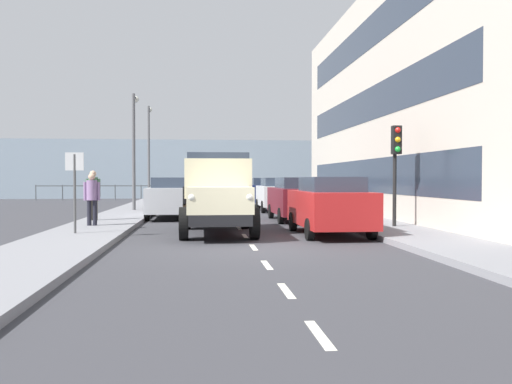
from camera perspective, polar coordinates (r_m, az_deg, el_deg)
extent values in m
plane|color=#38383D|center=(22.45, -2.56, -2.86)|extent=(80.00, 80.00, 0.00)
cube|color=gray|center=(23.16, 8.95, -2.55)|extent=(2.32, 42.53, 0.15)
cube|color=gray|center=(22.66, -14.34, -2.67)|extent=(2.32, 42.53, 0.15)
cube|color=silver|center=(5.99, 6.71, -14.72)|extent=(0.12, 1.10, 0.01)
cube|color=silver|center=(8.16, 3.21, -10.36)|extent=(0.12, 1.10, 0.01)
cube|color=silver|center=(10.49, 1.15, -7.72)|extent=(0.12, 1.10, 0.01)
cube|color=silver|center=(13.13, -0.26, -5.87)|extent=(0.12, 1.10, 0.01)
cube|color=silver|center=(15.73, -1.18, -4.67)|extent=(0.12, 1.10, 0.01)
cube|color=silver|center=(18.10, -1.79, -3.87)|extent=(0.12, 1.10, 0.01)
cube|color=silver|center=(20.50, -2.26, -3.25)|extent=(0.12, 1.10, 0.01)
cube|color=silver|center=(23.37, -2.69, -2.68)|extent=(0.12, 1.10, 0.01)
cube|color=silver|center=(25.67, -2.97, -2.31)|extent=(0.12, 1.10, 0.01)
cube|color=silver|center=(28.22, -3.22, -1.98)|extent=(0.12, 1.10, 0.01)
cube|color=silver|center=(31.02, -3.45, -1.67)|extent=(0.12, 1.10, 0.01)
cube|color=silver|center=(33.55, -3.62, -1.44)|extent=(0.12, 1.10, 0.01)
cube|color=silver|center=(36.17, -3.78, -1.23)|extent=(0.12, 1.10, 0.01)
cube|color=silver|center=(38.64, -3.91, -1.07)|extent=(0.12, 1.10, 0.01)
cube|color=silver|center=(40.94, -4.01, -0.93)|extent=(0.12, 1.10, 0.01)
cube|color=beige|center=(25.12, 18.80, 8.75)|extent=(6.59, 22.89, 9.82)
cube|color=#2D3847|center=(23.74, 11.56, 1.70)|extent=(0.08, 19.46, 1.40)
cube|color=#2D3847|center=(23.95, 11.59, 8.89)|extent=(0.08, 19.46, 1.40)
cube|color=#2D3847|center=(24.52, 11.63, 15.86)|extent=(0.08, 19.46, 1.40)
cube|color=#8C9EAD|center=(46.64, -4.23, 2.42)|extent=(80.00, 0.80, 5.00)
cylinder|color=#4C5156|center=(45.65, 13.75, 0.02)|extent=(0.08, 0.08, 1.20)
cylinder|color=#4C5156|center=(45.02, 11.35, 0.02)|extent=(0.08, 0.08, 1.20)
cylinder|color=#4C5156|center=(44.47, 8.89, 0.01)|extent=(0.08, 0.08, 1.20)
cylinder|color=#4C5156|center=(44.01, 6.37, 0.01)|extent=(0.08, 0.08, 1.20)
cylinder|color=#4C5156|center=(43.64, 3.80, 0.00)|extent=(0.08, 0.08, 1.20)
cylinder|color=#4C5156|center=(43.35, 1.19, -0.01)|extent=(0.08, 0.08, 1.20)
cylinder|color=#4C5156|center=(43.15, -1.44, -0.01)|extent=(0.08, 0.08, 1.20)
cylinder|color=#4C5156|center=(43.05, -4.10, -0.02)|extent=(0.08, 0.08, 1.20)
cylinder|color=#4C5156|center=(43.04, -6.76, -0.03)|extent=(0.08, 0.08, 1.20)
cylinder|color=#4C5156|center=(43.12, -9.42, -0.03)|extent=(0.08, 0.08, 1.20)
cylinder|color=#4C5156|center=(43.29, -12.06, -0.04)|extent=(0.08, 0.08, 1.20)
cylinder|color=#4C5156|center=(43.56, -14.68, -0.05)|extent=(0.08, 0.08, 1.20)
cylinder|color=#4C5156|center=(43.91, -17.26, -0.05)|extent=(0.08, 0.08, 1.20)
cylinder|color=#4C5156|center=(44.35, -19.79, -0.06)|extent=(0.08, 0.08, 1.20)
cylinder|color=#4C5156|center=(44.88, -22.27, -0.06)|extent=(0.08, 0.08, 1.20)
cube|color=#4C5156|center=(43.04, -4.10, 0.67)|extent=(28.00, 0.08, 0.08)
cube|color=black|center=(16.45, -4.09, -2.32)|extent=(1.64, 5.60, 0.30)
cube|color=beige|center=(14.58, -3.88, -0.83)|extent=(1.72, 1.90, 0.70)
cube|color=silver|center=(13.68, -3.76, -1.10)|extent=(1.16, 0.08, 0.56)
sphere|color=white|center=(13.72, -0.69, -0.55)|extent=(0.20, 0.20, 0.20)
sphere|color=white|center=(13.67, -6.84, -0.56)|extent=(0.20, 0.20, 0.20)
cube|color=beige|center=(16.08, -4.06, 1.43)|extent=(1.93, 1.34, 1.15)
cube|color=#2D3847|center=(16.08, -4.07, 3.12)|extent=(1.78, 1.23, 0.56)
cube|color=#2D2319|center=(17.78, -4.22, -1.30)|extent=(2.10, 2.80, 0.16)
cube|color=black|center=(17.82, -0.98, -0.26)|extent=(0.08, 2.80, 0.56)
cube|color=black|center=(17.76, -7.47, -0.28)|extent=(0.08, 2.80, 0.56)
cylinder|color=black|center=(14.85, -0.17, -3.30)|extent=(0.24, 0.90, 0.90)
cylinder|color=black|center=(14.78, -7.65, -3.33)|extent=(0.24, 0.90, 0.90)
cylinder|color=black|center=(18.04, -1.16, -2.46)|extent=(0.24, 0.90, 0.90)
cylinder|color=black|center=(17.99, -7.31, -2.49)|extent=(0.24, 0.90, 0.90)
cube|color=#B21E1E|center=(16.10, 7.76, -1.69)|extent=(1.81, 4.31, 1.00)
cube|color=#2D3847|center=(15.89, 7.93, 0.82)|extent=(1.49, 2.37, 0.42)
cylinder|color=black|center=(17.27, 3.93, -3.14)|extent=(0.18, 0.60, 0.60)
cylinder|color=black|center=(17.64, 9.46, -3.06)|extent=(0.18, 0.60, 0.60)
cylinder|color=black|center=(14.65, 5.69, -3.96)|extent=(0.18, 0.60, 0.60)
cylinder|color=black|center=(15.09, 12.13, -3.82)|extent=(0.18, 0.60, 0.60)
cube|color=maroon|center=(21.39, 4.37, -0.92)|extent=(1.81, 4.58, 1.00)
cube|color=#2D3847|center=(21.18, 4.47, 0.98)|extent=(1.49, 2.52, 0.42)
cylinder|color=black|center=(22.69, 1.59, -2.05)|extent=(0.18, 0.60, 0.60)
cylinder|color=black|center=(22.97, 5.86, -2.01)|extent=(0.18, 0.60, 0.60)
cylinder|color=black|center=(19.88, 2.64, -2.54)|extent=(0.18, 0.60, 0.60)
cylinder|color=black|center=(20.20, 7.49, -2.49)|extent=(0.18, 0.60, 0.60)
cube|color=white|center=(27.47, 2.11, -0.41)|extent=(1.65, 3.97, 1.00)
cube|color=#2D3847|center=(27.26, 2.17, 1.07)|extent=(1.36, 2.18, 0.42)
cylinder|color=black|center=(28.62, 0.21, -1.33)|extent=(0.18, 0.60, 0.60)
cylinder|color=black|center=(28.82, 3.32, -1.32)|extent=(0.18, 0.60, 0.60)
cylinder|color=black|center=(26.17, 0.78, -1.59)|extent=(0.18, 0.60, 0.60)
cylinder|color=black|center=(26.40, 4.17, -1.57)|extent=(0.18, 0.60, 0.60)
cube|color=navy|center=(32.97, 0.79, -0.10)|extent=(1.78, 3.97, 1.00)
cube|color=#2D3847|center=(32.76, 0.83, 1.13)|extent=(1.46, 2.19, 0.42)
cylinder|color=black|center=(34.13, -0.85, -0.89)|extent=(0.18, 0.60, 0.60)
cylinder|color=black|center=(34.31, 1.95, -0.88)|extent=(0.18, 0.60, 0.60)
cylinder|color=black|center=(31.68, -0.47, -1.07)|extent=(0.18, 0.60, 0.60)
cylinder|color=black|center=(31.88, 2.55, -1.06)|extent=(0.18, 0.60, 0.60)
cube|color=#B7BABF|center=(22.90, -8.93, -0.78)|extent=(1.87, 4.37, 1.00)
cube|color=#2D3847|center=(23.09, -8.91, 1.00)|extent=(1.53, 2.40, 0.42)
cylinder|color=black|center=(21.54, -6.76, -2.24)|extent=(0.18, 0.60, 0.60)
cylinder|color=black|center=(21.65, -11.47, -2.24)|extent=(0.18, 0.60, 0.60)
cylinder|color=black|center=(24.25, -6.65, -1.84)|extent=(0.18, 0.60, 0.60)
cylinder|color=black|center=(24.34, -10.84, -1.84)|extent=(0.18, 0.60, 0.60)
cube|color=black|center=(28.90, -8.27, -0.33)|extent=(1.81, 4.09, 1.00)
cube|color=#2D3847|center=(29.08, -8.26, 1.08)|extent=(1.48, 2.25, 0.42)
cylinder|color=black|center=(27.62, -6.60, -1.44)|extent=(0.18, 0.60, 0.60)
cylinder|color=black|center=(27.70, -10.16, -1.45)|extent=(0.18, 0.60, 0.60)
cylinder|color=black|center=(30.16, -6.53, -1.20)|extent=(0.18, 0.60, 0.60)
cylinder|color=black|center=(30.23, -9.79, -1.21)|extent=(0.18, 0.60, 0.60)
cube|color=slate|center=(35.00, -7.83, -0.03)|extent=(1.76, 4.06, 1.00)
cube|color=#2D3847|center=(35.19, -7.83, 1.14)|extent=(1.44, 2.24, 0.42)
cylinder|color=black|center=(33.74, -6.49, -0.93)|extent=(0.18, 0.60, 0.60)
cylinder|color=black|center=(33.80, -9.32, -0.93)|extent=(0.18, 0.60, 0.60)
cylinder|color=black|center=(36.25, -6.44, -0.77)|extent=(0.18, 0.60, 0.60)
cylinder|color=black|center=(36.31, -9.07, -0.77)|extent=(0.18, 0.60, 0.60)
cylinder|color=black|center=(18.28, -16.67, -2.12)|extent=(0.14, 0.14, 0.82)
cylinder|color=black|center=(18.31, -17.23, -2.12)|extent=(0.14, 0.14, 0.82)
cylinder|color=gray|center=(18.26, -16.97, 0.18)|extent=(0.34, 0.34, 0.65)
cylinder|color=gray|center=(18.22, -16.29, 0.08)|extent=(0.09, 0.09, 0.60)
cylinder|color=gray|center=(18.31, -17.64, 0.08)|extent=(0.09, 0.09, 0.60)
sphere|color=tan|center=(18.26, -16.98, 1.55)|extent=(0.22, 0.22, 0.22)
cylinder|color=#4C473D|center=(20.62, -16.59, -1.64)|extent=(0.14, 0.14, 0.88)
cylinder|color=#4C473D|center=(20.66, -17.08, -1.64)|extent=(0.14, 0.14, 0.88)
cylinder|color=#47724C|center=(20.61, -16.85, 0.55)|extent=(0.34, 0.34, 0.70)
cylinder|color=#47724C|center=(20.57, -16.25, 0.46)|extent=(0.09, 0.09, 0.64)
cylinder|color=#47724C|center=(20.66, -17.45, 0.45)|extent=(0.09, 0.09, 0.64)
sphere|color=tan|center=(20.61, -16.86, 1.86)|extent=(0.24, 0.24, 0.24)
cylinder|color=black|center=(17.81, 14.45, 1.63)|extent=(0.12, 0.12, 3.20)
cube|color=black|center=(17.72, 14.63, 5.35)|extent=(0.28, 0.24, 0.90)
sphere|color=red|center=(17.63, 14.77, 6.35)|extent=(0.18, 0.18, 0.18)
sphere|color=orange|center=(17.61, 14.77, 5.37)|extent=(0.18, 0.18, 0.18)
sphere|color=green|center=(17.59, 14.76, 4.40)|extent=(0.18, 0.18, 0.18)
cylinder|color=#59595B|center=(27.04, -12.81, 4.16)|extent=(0.16, 0.16, 5.67)
cylinder|color=#59595B|center=(27.75, -12.72, 9.77)|extent=(0.10, 0.90, 0.10)
sphere|color=silver|center=(28.19, -12.61, 9.54)|extent=(0.32, 0.32, 0.32)
cylinder|color=#59595B|center=(36.68, -11.28, 3.98)|extent=(0.16, 0.16, 6.37)
cylinder|color=#59595B|center=(37.39, -11.23, 8.68)|extent=(0.10, 0.90, 0.10)
sphere|color=silver|center=(37.83, -11.17, 8.52)|extent=(0.32, 0.32, 0.32)
cylinder|color=#4C4C4C|center=(15.82, -18.62, -0.18)|extent=(0.07, 0.07, 2.20)
cube|color=silver|center=(15.82, -18.64, 3.08)|extent=(0.50, 0.04, 0.50)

